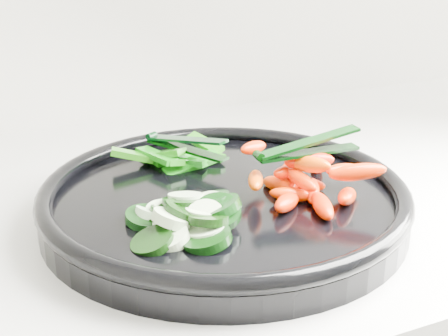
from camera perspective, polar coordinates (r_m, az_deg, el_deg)
name	(u,v)px	position (r m, az deg, el deg)	size (l,w,h in m)	color
veggie_tray	(224,200)	(0.64, 0.00, -2.90)	(0.49, 0.49, 0.04)	black
cucumber_pile	(184,216)	(0.57, -3.65, -4.38)	(0.12, 0.13, 0.04)	black
carrot_pile	(306,178)	(0.63, 7.48, -0.92)	(0.14, 0.15, 0.06)	#FF4C00
pepper_pile	(176,158)	(0.71, -4.43, 0.94)	(0.13, 0.08, 0.04)	#096109
tong_carrot	(305,148)	(0.63, 7.46, 1.83)	(0.11, 0.02, 0.02)	black
tong_pepper	(184,144)	(0.71, -3.68, 2.22)	(0.06, 0.11, 0.02)	black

